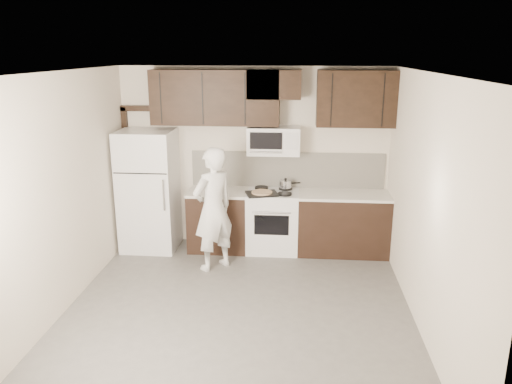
# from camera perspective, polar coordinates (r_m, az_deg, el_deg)

# --- Properties ---
(floor) EXTENTS (4.50, 4.50, 0.00)m
(floor) POSITION_cam_1_polar(r_m,az_deg,el_deg) (5.91, -2.14, -13.65)
(floor) COLOR #585553
(floor) RESTS_ON ground
(back_wall) EXTENTS (4.00, 0.00, 4.00)m
(back_wall) POSITION_cam_1_polar(r_m,az_deg,el_deg) (7.55, -0.19, 3.93)
(back_wall) COLOR beige
(back_wall) RESTS_ON ground
(ceiling) EXTENTS (4.50, 4.50, 0.00)m
(ceiling) POSITION_cam_1_polar(r_m,az_deg,el_deg) (5.15, -2.46, 13.48)
(ceiling) COLOR white
(ceiling) RESTS_ON back_wall
(counter_run) EXTENTS (2.95, 0.64, 0.91)m
(counter_run) POSITION_cam_1_polar(r_m,az_deg,el_deg) (7.46, 4.24, -3.39)
(counter_run) COLOR black
(counter_run) RESTS_ON floor
(stove) EXTENTS (0.76, 0.66, 0.94)m
(stove) POSITION_cam_1_polar(r_m,az_deg,el_deg) (7.47, 1.91, -3.30)
(stove) COLOR white
(stove) RESTS_ON floor
(backsplash) EXTENTS (2.90, 0.02, 0.54)m
(backsplash) POSITION_cam_1_polar(r_m,az_deg,el_deg) (7.55, 3.59, 2.58)
(backsplash) COLOR silver
(backsplash) RESTS_ON counter_run
(upper_cabinets) EXTENTS (3.48, 0.35, 0.78)m
(upper_cabinets) POSITION_cam_1_polar(r_m,az_deg,el_deg) (7.22, 1.36, 10.87)
(upper_cabinets) COLOR black
(upper_cabinets) RESTS_ON back_wall
(microwave) EXTENTS (0.76, 0.42, 0.40)m
(microwave) POSITION_cam_1_polar(r_m,az_deg,el_deg) (7.28, 2.04, 5.89)
(microwave) COLOR white
(microwave) RESTS_ON upper_cabinets
(refrigerator) EXTENTS (0.80, 0.76, 1.80)m
(refrigerator) POSITION_cam_1_polar(r_m,az_deg,el_deg) (7.60, -12.14, 0.17)
(refrigerator) COLOR white
(refrigerator) RESTS_ON floor
(door_trim) EXTENTS (0.50, 0.08, 2.12)m
(door_trim) POSITION_cam_1_polar(r_m,az_deg,el_deg) (7.93, -14.19, 3.28)
(door_trim) COLOR black
(door_trim) RESTS_ON floor
(saucepan) EXTENTS (0.31, 0.18, 0.18)m
(saucepan) POSITION_cam_1_polar(r_m,az_deg,el_deg) (7.45, 3.40, 0.84)
(saucepan) COLOR silver
(saucepan) RESTS_ON stove
(baking_tray) EXTENTS (0.52, 0.44, 0.02)m
(baking_tray) POSITION_cam_1_polar(r_m,az_deg,el_deg) (7.19, 0.68, -0.20)
(baking_tray) COLOR black
(baking_tray) RESTS_ON counter_run
(pizza) EXTENTS (0.37, 0.37, 0.02)m
(pizza) POSITION_cam_1_polar(r_m,az_deg,el_deg) (7.18, 0.68, -0.03)
(pizza) COLOR #D4B98E
(pizza) RESTS_ON baking_tray
(person) EXTENTS (0.73, 0.73, 1.70)m
(person) POSITION_cam_1_polar(r_m,az_deg,el_deg) (6.74, -4.92, -1.97)
(person) COLOR silver
(person) RESTS_ON floor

